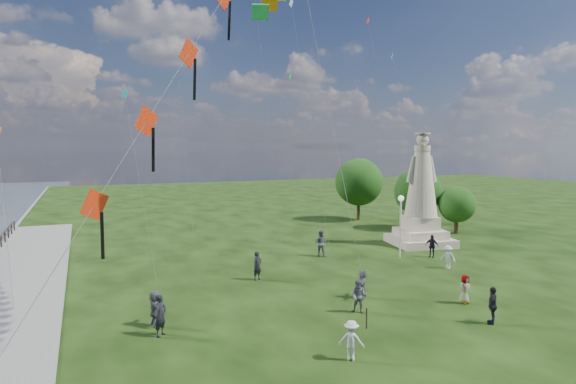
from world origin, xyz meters
name	(u,v)px	position (x,y,z in m)	size (l,w,h in m)	color
statue	(421,203)	(14.04, 16.44, 3.34)	(5.10, 5.10, 8.84)	tan
lamppost	(401,213)	(9.90, 13.43, 3.16)	(0.41, 0.41, 4.38)	silver
tree_row	(391,188)	(17.62, 25.52, 3.68)	(7.94, 14.45, 6.55)	#382314
person_0	(161,315)	(-7.69, 5.68, 0.88)	(0.64, 0.42, 1.75)	black
person_1	(359,297)	(1.22, 4.78, 0.80)	(0.78, 0.48, 1.60)	#595960
person_2	(351,340)	(-1.66, 0.64, 0.74)	(0.95, 0.49, 1.48)	silver
person_3	(493,305)	(5.90, 1.32, 0.83)	(0.97, 0.50, 1.66)	black
person_4	(465,289)	(6.78, 3.91, 0.72)	(0.71, 0.43, 1.45)	#595960
person_5	(155,308)	(-7.75, 6.91, 0.79)	(1.46, 0.63, 1.57)	#595960
person_6	(257,266)	(-1.22, 12.00, 0.84)	(0.61, 0.40, 1.68)	black
person_7	(320,243)	(4.99, 16.06, 0.93)	(0.91, 0.56, 1.87)	#595960
person_8	(448,257)	(10.86, 9.68, 0.74)	(0.96, 0.49, 1.48)	silver
person_9	(432,246)	(12.01, 12.62, 0.80)	(0.94, 0.48, 1.60)	black
person_11	(362,284)	(2.59, 6.67, 0.74)	(1.37, 0.59, 1.48)	#595960
red_kite_train	(204,34)	(-5.95, 4.61, 12.06)	(12.51, 9.35, 19.44)	black
small_kites	(262,62)	(3.22, 23.20, 14.53)	(31.97, 19.36, 27.53)	teal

